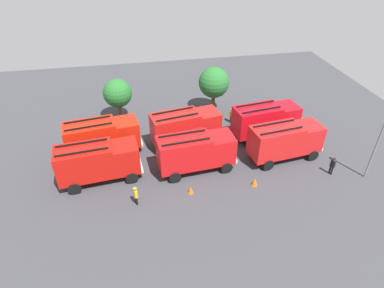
# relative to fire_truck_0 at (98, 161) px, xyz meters

# --- Properties ---
(ground_plane) EXTENTS (54.27, 54.27, 0.00)m
(ground_plane) POSITION_rel_fire_truck_0_xyz_m (8.79, 2.10, -2.15)
(ground_plane) COLOR #38383D
(fire_truck_0) EXTENTS (7.42, 3.36, 3.88)m
(fire_truck_0) POSITION_rel_fire_truck_0_xyz_m (0.00, 0.00, 0.00)
(fire_truck_0) COLOR red
(fire_truck_0) RESTS_ON ground
(fire_truck_1) EXTENTS (7.39, 3.29, 3.88)m
(fire_truck_1) POSITION_rel_fire_truck_0_xyz_m (8.68, -0.15, 0.00)
(fire_truck_1) COLOR red
(fire_truck_1) RESTS_ON ground
(fire_truck_2) EXTENTS (7.45, 3.49, 3.88)m
(fire_truck_2) POSITION_rel_fire_truck_0_xyz_m (17.48, 0.04, 0.00)
(fire_truck_2) COLOR red
(fire_truck_2) RESTS_ON ground
(fire_truck_3) EXTENTS (7.48, 3.60, 3.88)m
(fire_truck_3) POSITION_rel_fire_truck_0_xyz_m (0.21, 4.02, 0.00)
(fire_truck_3) COLOR red
(fire_truck_3) RESTS_ON ground
(fire_truck_4) EXTENTS (7.52, 3.79, 3.88)m
(fire_truck_4) POSITION_rel_fire_truck_0_xyz_m (8.51, 4.28, 0.00)
(fire_truck_4) COLOR red
(fire_truck_4) RESTS_ON ground
(fire_truck_5) EXTENTS (7.47, 3.54, 3.88)m
(fire_truck_5) POSITION_rel_fire_truck_0_xyz_m (17.09, 4.12, 0.00)
(fire_truck_5) COLOR red
(fire_truck_5) RESTS_ON ground
(firefighter_0) EXTENTS (0.40, 0.48, 1.77)m
(firefighter_0) POSITION_rel_fire_truck_0_xyz_m (20.90, -3.10, -1.16)
(firefighter_0) COLOR black
(firefighter_0) RESTS_ON ground
(firefighter_1) EXTENTS (0.48, 0.43, 1.78)m
(firefighter_1) POSITION_rel_fire_truck_0_xyz_m (14.47, 7.65, -1.15)
(firefighter_1) COLOR black
(firefighter_1) RESTS_ON ground
(firefighter_2) EXTENTS (0.34, 0.47, 1.73)m
(firefighter_2) POSITION_rel_fire_truck_0_xyz_m (3.03, -3.68, -1.18)
(firefighter_2) COLOR black
(firefighter_2) RESTS_ON ground
(firefighter_3) EXTENTS (0.42, 0.48, 1.68)m
(firefighter_3) POSITION_rel_fire_truck_0_xyz_m (20.89, 6.54, -1.21)
(firefighter_3) COLOR black
(firefighter_3) RESTS_ON ground
(firefighter_4) EXTENTS (0.48, 0.39, 1.69)m
(firefighter_4) POSITION_rel_fire_truck_0_xyz_m (7.99, 7.38, -1.21)
(firefighter_4) COLOR black
(firefighter_4) RESTS_ON ground
(tree_0) EXTENTS (3.25, 3.25, 5.04)m
(tree_0) POSITION_rel_fire_truck_0_xyz_m (1.85, 10.77, 1.23)
(tree_0) COLOR brown
(tree_0) RESTS_ON ground
(tree_1) EXTENTS (3.62, 3.62, 5.61)m
(tree_1) POSITION_rel_fire_truck_0_xyz_m (13.04, 10.73, 1.62)
(tree_1) COLOR brown
(tree_1) RESTS_ON ground
(traffic_cone_0) EXTENTS (0.47, 0.47, 0.67)m
(traffic_cone_0) POSITION_rel_fire_truck_0_xyz_m (7.66, -3.20, -1.82)
(traffic_cone_0) COLOR #F2600C
(traffic_cone_0) RESTS_ON ground
(traffic_cone_1) EXTENTS (0.52, 0.52, 0.74)m
(traffic_cone_1) POSITION_rel_fire_truck_0_xyz_m (13.43, -3.27, -1.78)
(traffic_cone_1) COLOR #F2600C
(traffic_cone_1) RESTS_ON ground
(lamppost) EXTENTS (0.36, 0.36, 6.36)m
(lamppost) POSITION_rel_fire_truck_0_xyz_m (23.80, -4.06, 1.59)
(lamppost) COLOR slate
(lamppost) RESTS_ON ground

